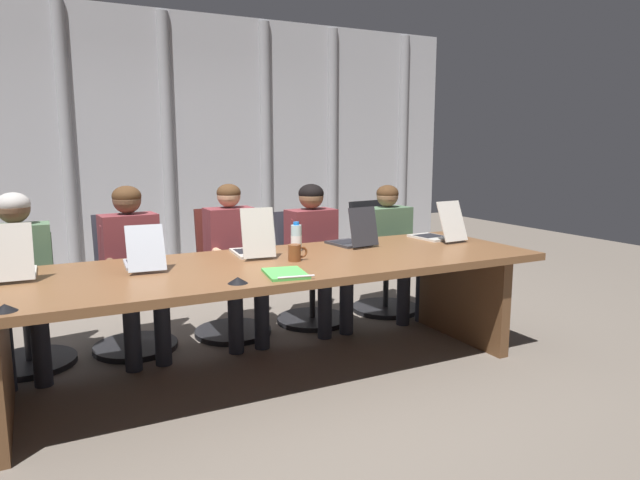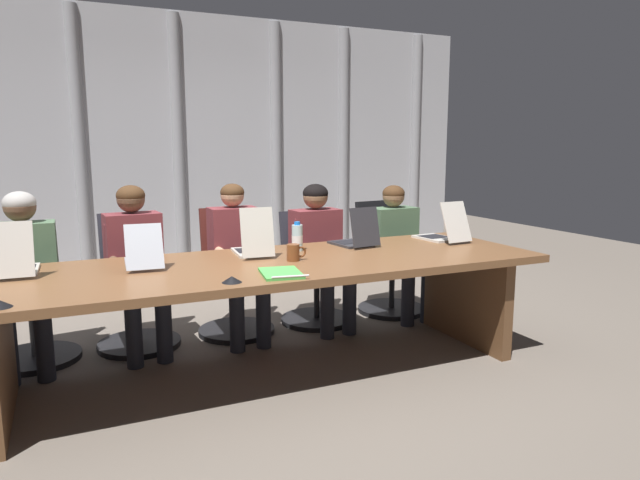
{
  "view_description": "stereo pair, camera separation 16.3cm",
  "coord_description": "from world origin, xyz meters",
  "px_view_note": "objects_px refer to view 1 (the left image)",
  "views": [
    {
      "loc": [
        -1.32,
        -3.27,
        1.48
      ],
      "look_at": [
        0.39,
        0.1,
        0.84
      ],
      "focal_mm": 31.86,
      "sensor_mm": 36.0,
      "label": 1
    },
    {
      "loc": [
        -1.17,
        -3.34,
        1.48
      ],
      "look_at": [
        0.39,
        0.1,
        0.84
      ],
      "focal_mm": 31.86,
      "sensor_mm": 36.0,
      "label": 2
    }
  ],
  "objects_px": {
    "person_left_end": "(18,271)",
    "laptop_left_mid": "(144,258)",
    "laptop_left_end": "(12,267)",
    "person_left_mid": "(133,260)",
    "laptop_center": "(253,246)",
    "office_chair_right_mid": "(309,280)",
    "spiral_notepad": "(286,274)",
    "office_chair_right_end": "(382,270)",
    "office_chair_left_mid": "(132,299)",
    "person_right_mid": "(316,246)",
    "office_chair_left_end": "(25,313)",
    "office_chair_center": "(230,287)",
    "coffee_mug_near": "(295,253)",
    "water_bottle_primary": "(296,238)",
    "conference_mic_left_side": "(5,308)",
    "person_right_end": "(393,241)",
    "laptop_right_mid": "(353,238)",
    "conference_mic_middle": "(238,280)",
    "laptop_right_end": "(438,232)",
    "person_center": "(234,254)"
  },
  "relations": [
    {
      "from": "office_chair_left_end",
      "to": "person_left_end",
      "type": "relative_size",
      "value": 0.8
    },
    {
      "from": "office_chair_left_mid",
      "to": "person_right_mid",
      "type": "bearing_deg",
      "value": 81.65
    },
    {
      "from": "office_chair_right_mid",
      "to": "laptop_center",
      "type": "bearing_deg",
      "value": -52.87
    },
    {
      "from": "person_right_mid",
      "to": "coffee_mug_near",
      "type": "relative_size",
      "value": 8.87
    },
    {
      "from": "conference_mic_left_side",
      "to": "office_chair_right_mid",
      "type": "bearing_deg",
      "value": 32.44
    },
    {
      "from": "office_chair_left_end",
      "to": "office_chair_right_mid",
      "type": "xyz_separation_m",
      "value": [
        2.14,
        -0.0,
        -0.0
      ]
    },
    {
      "from": "person_left_mid",
      "to": "laptop_center",
      "type": "bearing_deg",
      "value": 48.77
    },
    {
      "from": "office_chair_right_end",
      "to": "person_right_end",
      "type": "height_order",
      "value": "person_right_end"
    },
    {
      "from": "office_chair_left_mid",
      "to": "person_center",
      "type": "bearing_deg",
      "value": 75.44
    },
    {
      "from": "laptop_left_end",
      "to": "office_chair_right_mid",
      "type": "distance_m",
      "value": 2.31
    },
    {
      "from": "person_right_end",
      "to": "coffee_mug_near",
      "type": "xyz_separation_m",
      "value": [
        -1.29,
        -0.8,
        0.15
      ]
    },
    {
      "from": "conference_mic_middle",
      "to": "spiral_notepad",
      "type": "xyz_separation_m",
      "value": [
        0.31,
        0.07,
        -0.01
      ]
    },
    {
      "from": "laptop_right_end",
      "to": "office_chair_center",
      "type": "distance_m",
      "value": 1.69
    },
    {
      "from": "person_left_end",
      "to": "person_right_end",
      "type": "xyz_separation_m",
      "value": [
        2.88,
        -0.01,
        -0.03
      ]
    },
    {
      "from": "laptop_left_mid",
      "to": "conference_mic_left_side",
      "type": "xyz_separation_m",
      "value": [
        -0.72,
        -0.68,
        -0.04
      ]
    },
    {
      "from": "spiral_notepad",
      "to": "laptop_center",
      "type": "bearing_deg",
      "value": 96.57
    },
    {
      "from": "person_left_end",
      "to": "laptop_left_mid",
      "type": "bearing_deg",
      "value": 52.23
    },
    {
      "from": "office_chair_right_end",
      "to": "spiral_notepad",
      "type": "relative_size",
      "value": 2.91
    },
    {
      "from": "laptop_center",
      "to": "laptop_left_mid",
      "type": "bearing_deg",
      "value": 98.05
    },
    {
      "from": "laptop_center",
      "to": "conference_mic_middle",
      "type": "bearing_deg",
      "value": 158.72
    },
    {
      "from": "laptop_left_mid",
      "to": "office_chair_right_mid",
      "type": "relative_size",
      "value": 0.5
    },
    {
      "from": "laptop_left_end",
      "to": "spiral_notepad",
      "type": "distance_m",
      "value": 1.53
    },
    {
      "from": "office_chair_center",
      "to": "water_bottle_primary",
      "type": "bearing_deg",
      "value": 25.2
    },
    {
      "from": "office_chair_right_end",
      "to": "laptop_center",
      "type": "bearing_deg",
      "value": -72.94
    },
    {
      "from": "person_left_end",
      "to": "office_chair_right_end",
      "type": "bearing_deg",
      "value": 94.08
    },
    {
      "from": "person_left_mid",
      "to": "conference_mic_middle",
      "type": "xyz_separation_m",
      "value": [
        0.36,
        -1.2,
        0.08
      ]
    },
    {
      "from": "person_center",
      "to": "office_chair_left_mid",
      "type": "bearing_deg",
      "value": -102.89
    },
    {
      "from": "conference_mic_left_side",
      "to": "laptop_right_end",
      "type": "bearing_deg",
      "value": 12.95
    },
    {
      "from": "person_left_end",
      "to": "laptop_left_end",
      "type": "bearing_deg",
      "value": -0.52
    },
    {
      "from": "water_bottle_primary",
      "to": "person_left_end",
      "type": "bearing_deg",
      "value": 164.32
    },
    {
      "from": "person_right_mid",
      "to": "coffee_mug_near",
      "type": "height_order",
      "value": "person_right_mid"
    },
    {
      "from": "office_chair_center",
      "to": "laptop_left_mid",
      "type": "bearing_deg",
      "value": -45.62
    },
    {
      "from": "person_right_mid",
      "to": "person_right_end",
      "type": "height_order",
      "value": "person_right_mid"
    },
    {
      "from": "laptop_right_end",
      "to": "office_chair_left_end",
      "type": "xyz_separation_m",
      "value": [
        -2.92,
        0.71,
        -0.45
      ]
    },
    {
      "from": "office_chair_left_end",
      "to": "person_right_mid",
      "type": "bearing_deg",
      "value": 78.17
    },
    {
      "from": "water_bottle_primary",
      "to": "conference_mic_left_side",
      "type": "bearing_deg",
      "value": -157.18
    },
    {
      "from": "office_chair_center",
      "to": "water_bottle_primary",
      "type": "xyz_separation_m",
      "value": [
        0.28,
        -0.65,
        0.47
      ]
    },
    {
      "from": "person_left_mid",
      "to": "coffee_mug_near",
      "type": "xyz_separation_m",
      "value": [
        0.88,
        -0.8,
        0.11
      ]
    },
    {
      "from": "conference_mic_left_side",
      "to": "spiral_notepad",
      "type": "bearing_deg",
      "value": 3.77
    },
    {
      "from": "laptop_left_end",
      "to": "laptop_right_end",
      "type": "bearing_deg",
      "value": -89.21
    },
    {
      "from": "laptop_left_end",
      "to": "office_chair_center",
      "type": "relative_size",
      "value": 0.43
    },
    {
      "from": "person_center",
      "to": "conference_mic_middle",
      "type": "relative_size",
      "value": 10.8
    },
    {
      "from": "laptop_left_end",
      "to": "person_right_mid",
      "type": "bearing_deg",
      "value": -75.09
    },
    {
      "from": "laptop_left_end",
      "to": "person_left_mid",
      "type": "distance_m",
      "value": 0.89
    },
    {
      "from": "laptop_left_mid",
      "to": "person_left_mid",
      "type": "relative_size",
      "value": 0.38
    },
    {
      "from": "coffee_mug_near",
      "to": "office_chair_center",
      "type": "bearing_deg",
      "value": 97.9
    },
    {
      "from": "office_chair_right_end",
      "to": "water_bottle_primary",
      "type": "height_order",
      "value": "office_chair_right_end"
    },
    {
      "from": "person_left_mid",
      "to": "person_right_end",
      "type": "bearing_deg",
      "value": 85.11
    },
    {
      "from": "office_chair_center",
      "to": "office_chair_right_end",
      "type": "height_order",
      "value": "office_chair_center"
    },
    {
      "from": "laptop_right_mid",
      "to": "office_chair_right_mid",
      "type": "distance_m",
      "value": 0.78
    }
  ]
}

